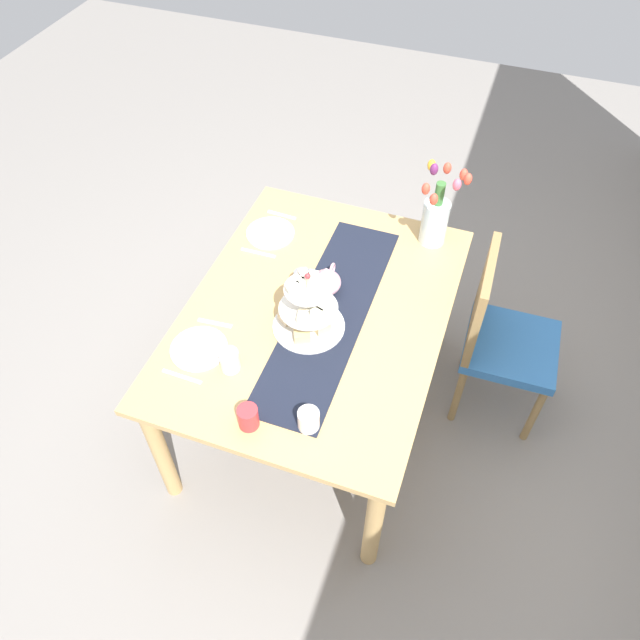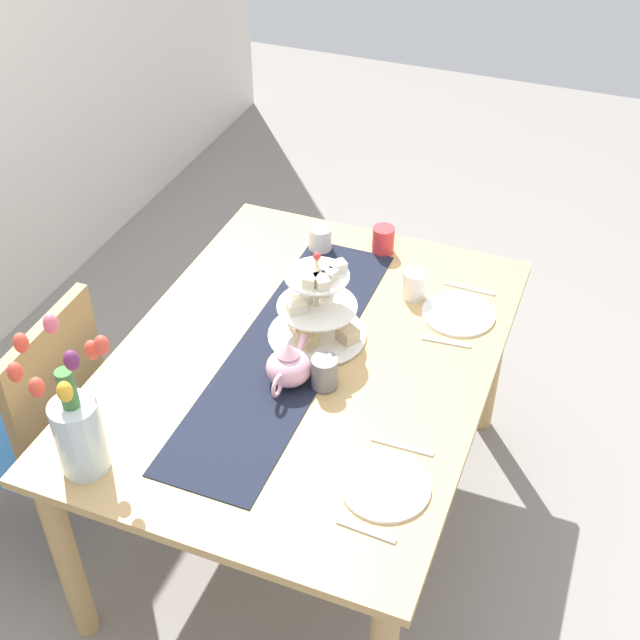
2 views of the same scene
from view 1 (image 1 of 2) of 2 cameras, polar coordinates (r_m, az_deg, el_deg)
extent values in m
plane|color=gray|center=(3.19, -0.26, -7.94)|extent=(8.00, 8.00, 0.00)
cube|color=tan|center=(2.62, -0.32, 0.67)|extent=(1.45, 1.08, 0.03)
cylinder|color=tan|center=(3.43, -4.00, 6.26)|extent=(0.07, 0.07, 0.70)
cylinder|color=tan|center=(2.73, -14.62, -11.72)|extent=(0.07, 0.07, 0.70)
cylinder|color=tan|center=(3.26, 11.46, 2.39)|extent=(0.07, 0.07, 0.70)
cylinder|color=tan|center=(2.52, 5.01, -18.33)|extent=(0.07, 0.07, 0.70)
cylinder|color=olive|center=(3.08, 19.26, -8.30)|extent=(0.04, 0.04, 0.41)
cylinder|color=olive|center=(3.31, 19.81, -3.24)|extent=(0.04, 0.04, 0.41)
cylinder|color=olive|center=(3.05, 12.68, -6.80)|extent=(0.04, 0.04, 0.41)
cylinder|color=olive|center=(3.27, 13.72, -1.80)|extent=(0.04, 0.04, 0.41)
cube|color=#3370B7|center=(2.99, 17.34, -2.36)|extent=(0.43, 0.43, 0.05)
cube|color=olive|center=(2.80, 14.72, 1.75)|extent=(0.42, 0.05, 0.45)
cube|color=black|center=(2.59, 0.92, 0.59)|extent=(1.16, 0.30, 0.00)
cylinder|color=beige|center=(2.44, -1.10, 1.56)|extent=(0.01, 0.01, 0.28)
cylinder|color=white|center=(2.54, -1.05, -0.53)|extent=(0.30, 0.30, 0.01)
cylinder|color=white|center=(2.46, -1.09, 1.13)|extent=(0.24, 0.24, 0.01)
cylinder|color=white|center=(2.38, -1.13, 2.91)|extent=(0.19, 0.19, 0.01)
cube|color=#DDC27E|center=(2.48, -1.70, -1.43)|extent=(0.08, 0.08, 0.04)
cube|color=#D4BA86|center=(2.50, 0.10, -0.51)|extent=(0.09, 0.09, 0.05)
cube|color=#D7C384|center=(2.55, -0.46, 0.76)|extent=(0.07, 0.07, 0.05)
cube|color=beige|center=(2.54, -3.15, 0.27)|extent=(0.07, 0.08, 0.04)
cube|color=beige|center=(2.40, -1.60, 0.28)|extent=(0.06, 0.05, 0.03)
cube|color=#E8E8CA|center=(2.41, -0.15, 0.58)|extent=(0.05, 0.06, 0.03)
cube|color=beige|center=(2.43, -0.05, 1.15)|extent=(0.05, 0.06, 0.03)
cube|color=beige|center=(2.47, 0.27, 2.02)|extent=(0.06, 0.07, 0.03)
cube|color=beige|center=(2.39, -0.83, 4.00)|extent=(0.06, 0.04, 0.03)
cube|color=beige|center=(2.40, -1.47, 4.14)|extent=(0.07, 0.06, 0.03)
cube|color=beige|center=(2.37, -1.84, 3.51)|extent=(0.05, 0.06, 0.03)
cube|color=silver|center=(2.35, -2.49, 2.93)|extent=(0.07, 0.06, 0.03)
sphere|color=red|center=(2.33, -1.15, 4.09)|extent=(0.02, 0.02, 0.02)
ellipsoid|color=#E5A8BC|center=(2.64, 0.57, 3.51)|extent=(0.13, 0.13, 0.10)
cone|color=#E5A8BC|center=(2.59, 0.58, 4.56)|extent=(0.06, 0.06, 0.04)
cylinder|color=#E5A8BC|center=(2.58, -0.09, 2.32)|extent=(0.07, 0.02, 0.06)
torus|color=#E5A8BC|center=(2.70, 1.13, 4.65)|extent=(0.07, 0.01, 0.07)
cylinder|color=silver|center=(2.90, 10.57, 8.89)|extent=(0.12, 0.12, 0.22)
cylinder|color=#3D7538|center=(2.80, 11.03, 11.36)|extent=(0.04, 0.04, 0.12)
ellipsoid|color=#EF4C38|center=(2.69, 10.52, 10.97)|extent=(0.04, 0.04, 0.06)
ellipsoid|color=#E5607A|center=(2.66, 12.61, 12.17)|extent=(0.04, 0.04, 0.06)
ellipsoid|color=#EF4C38|center=(2.73, 13.57, 12.61)|extent=(0.04, 0.04, 0.06)
ellipsoid|color=#EF4C38|center=(2.80, 13.21, 13.02)|extent=(0.04, 0.04, 0.06)
ellipsoid|color=#EF4C38|center=(2.82, 11.74, 13.64)|extent=(0.04, 0.04, 0.06)
ellipsoid|color=yellow|center=(2.82, 10.32, 13.97)|extent=(0.04, 0.04, 0.06)
ellipsoid|color=#6B2860|center=(2.75, 10.55, 13.60)|extent=(0.04, 0.04, 0.06)
ellipsoid|color=#EF4C38|center=(2.68, 9.80, 11.92)|extent=(0.04, 0.04, 0.06)
cylinder|color=white|center=(2.23, -1.07, -9.25)|extent=(0.08, 0.08, 0.08)
cylinder|color=white|center=(2.96, -4.63, 8.06)|extent=(0.23, 0.23, 0.01)
cube|color=silver|center=(3.06, -3.58, 9.72)|extent=(0.02, 0.15, 0.01)
cube|color=silver|center=(2.87, -5.75, 6.23)|extent=(0.02, 0.17, 0.01)
cylinder|color=white|center=(2.51, -11.18, -2.62)|extent=(0.23, 0.23, 0.01)
cube|color=silver|center=(2.59, -9.74, -0.29)|extent=(0.03, 0.15, 0.01)
cube|color=silver|center=(2.44, -12.71, -5.15)|extent=(0.02, 0.17, 0.01)
cylinder|color=slate|center=(2.65, -1.63, 3.67)|extent=(0.08, 0.08, 0.09)
cylinder|color=white|center=(2.40, -8.40, -3.74)|extent=(0.08, 0.08, 0.09)
cylinder|color=red|center=(2.24, -6.69, -8.96)|extent=(0.08, 0.08, 0.09)
camera|label=2|loc=(3.63, -2.61, 44.37)|focal=47.40mm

